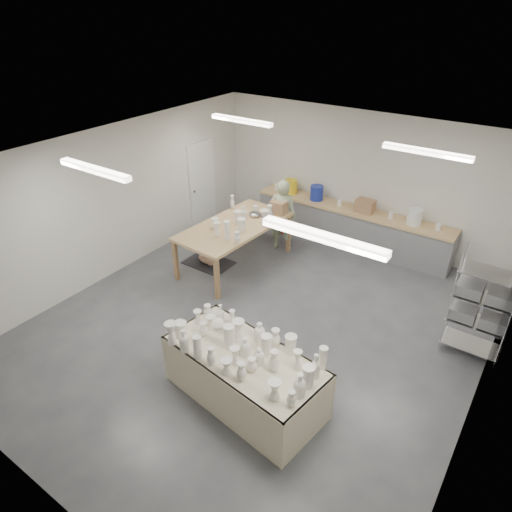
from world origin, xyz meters
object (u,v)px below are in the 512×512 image
Objects in this scene: drying_table at (245,374)px; potter at (282,215)px; work_table at (240,225)px; red_stool at (288,231)px.

drying_table is 4.55m from potter.
drying_table is at bearing -49.51° from work_table.
work_table is at bearing 53.48° from potter.
red_stool is at bearing -107.16° from potter.
red_stool is (0.37, 1.33, -0.61)m from work_table.
drying_table is 0.94× the size of work_table.
drying_table is at bearing -66.18° from red_stool.
potter reaches higher than red_stool.
potter is (0.37, 1.06, -0.10)m from work_table.
potter is at bearing -90.00° from red_stool.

